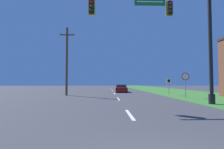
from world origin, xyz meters
The scene contains 7 objects.
grass_verge_right centered at (10.50, 30.00, 0.02)m, with size 10.00×110.00×0.04m.
road_center_line centered at (0.00, 22.00, 0.01)m, with size 0.16×34.80×0.01m.
signal_mast centered at (4.02, 9.71, 5.33)m, with size 10.11×0.47×8.65m.
car_ahead centered at (1.29, 25.81, 0.60)m, with size 2.05×4.34×1.19m.
stop_sign centered at (6.72, 14.51, 1.86)m, with size 0.76×0.07×2.50m.
route_sign_post centered at (6.67, 19.00, 1.53)m, with size 0.55×0.06×2.03m.
utility_pole_near centered at (-5.99, 18.86, 4.32)m, with size 1.80×0.26×8.34m.
Camera 1 is at (-1.16, -2.58, 1.58)m, focal length 28.00 mm.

